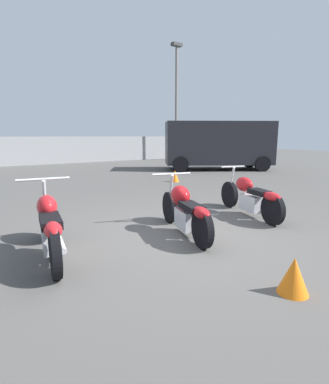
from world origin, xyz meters
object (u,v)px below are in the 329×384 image
(motorcycle_slot_2, at_px, (250,196))
(parked_van, at_px, (218,143))
(motorcycle_slot_1, at_px, (185,210))
(motorcycle_slot_0, at_px, (50,227))
(light_pole_left, at_px, (176,93))
(traffic_cone_near, at_px, (175,176))
(traffic_cone_far, at_px, (294,276))

(motorcycle_slot_2, relative_size, parked_van, 0.39)
(motorcycle_slot_2, bearing_deg, motorcycle_slot_1, -158.78)
(motorcycle_slot_0, bearing_deg, parked_van, 44.02)
(light_pole_left, bearing_deg, parked_van, -107.54)
(motorcycle_slot_2, distance_m, parked_van, 8.57)
(motorcycle_slot_1, bearing_deg, traffic_cone_near, 71.23)
(traffic_cone_near, bearing_deg, motorcycle_slot_0, -139.83)
(motorcycle_slot_1, xyz_separation_m, traffic_cone_far, (-0.26, -2.13, -0.22))
(light_pole_left, xyz_separation_m, parked_van, (-1.87, -5.90, -3.12))
(motorcycle_slot_1, xyz_separation_m, parked_van, (7.24, 6.74, 0.84))
(traffic_cone_near, bearing_deg, motorcycle_slot_2, -107.49)
(motorcycle_slot_1, distance_m, motorcycle_slot_2, 1.81)
(motorcycle_slot_0, height_order, traffic_cone_far, motorcycle_slot_0)
(light_pole_left, height_order, motorcycle_slot_0, light_pole_left)
(motorcycle_slot_0, height_order, motorcycle_slot_1, motorcycle_slot_0)
(light_pole_left, distance_m, traffic_cone_near, 10.72)
(motorcycle_slot_0, bearing_deg, motorcycle_slot_2, 8.19)
(motorcycle_slot_2, bearing_deg, motorcycle_slot_0, -165.03)
(traffic_cone_far, bearing_deg, motorcycle_slot_0, 127.49)
(light_pole_left, bearing_deg, motorcycle_slot_0, -131.98)
(traffic_cone_near, relative_size, traffic_cone_far, 1.06)
(traffic_cone_far, bearing_deg, motorcycle_slot_1, 83.15)
(motorcycle_slot_0, bearing_deg, traffic_cone_near, 49.20)
(light_pole_left, xyz_separation_m, traffic_cone_near, (-5.87, -7.94, -4.16))
(motorcycle_slot_1, height_order, traffic_cone_near, motorcycle_slot_1)
(light_pole_left, distance_m, motorcycle_slot_1, 16.07)
(motorcycle_slot_1, bearing_deg, light_pole_left, 69.99)
(motorcycle_slot_1, height_order, motorcycle_slot_2, motorcycle_slot_2)
(light_pole_left, xyz_separation_m, motorcycle_slot_0, (-11.17, -12.41, -3.95))
(motorcycle_slot_1, distance_m, parked_van, 9.93)
(parked_van, distance_m, traffic_cone_near, 4.61)
(light_pole_left, height_order, traffic_cone_near, light_pole_left)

